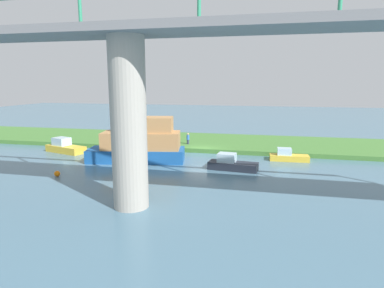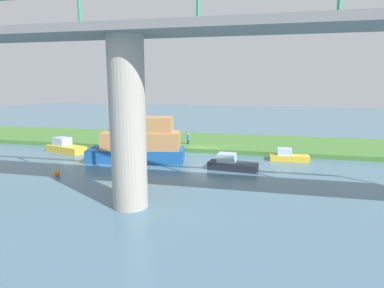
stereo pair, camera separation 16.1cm
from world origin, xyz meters
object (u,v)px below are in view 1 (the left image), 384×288
(mooring_post, at_px, (150,141))
(pontoon_yellow, at_px, (231,164))
(riverboat_paddlewheel, at_px, (139,143))
(houseboat_blue, at_px, (288,156))
(motorboat_red, at_px, (65,147))
(person_on_bank, at_px, (188,138))
(bridge_pylon, at_px, (129,125))
(marker_buoy, at_px, (57,174))

(mooring_post, distance_m, pontoon_yellow, 12.80)
(riverboat_paddlewheel, relative_size, houseboat_blue, 2.57)
(motorboat_red, bearing_deg, person_on_bank, -157.42)
(pontoon_yellow, height_order, houseboat_blue, pontoon_yellow)
(motorboat_red, bearing_deg, houseboat_blue, -176.95)
(bridge_pylon, height_order, mooring_post, bridge_pylon)
(riverboat_paddlewheel, relative_size, motorboat_red, 1.92)
(bridge_pylon, distance_m, mooring_post, 19.15)
(riverboat_paddlewheel, height_order, houseboat_blue, riverboat_paddlewheel)
(houseboat_blue, distance_m, marker_buoy, 22.69)
(riverboat_paddlewheel, bearing_deg, person_on_bank, -112.70)
(riverboat_paddlewheel, height_order, motorboat_red, riverboat_paddlewheel)
(bridge_pylon, bearing_deg, mooring_post, -73.73)
(mooring_post, bearing_deg, marker_buoy, 72.68)
(riverboat_paddlewheel, xyz_separation_m, motorboat_red, (10.28, -2.24, -1.27))
(bridge_pylon, bearing_deg, pontoon_yellow, -116.71)
(mooring_post, bearing_deg, pontoon_yellow, 146.78)
(motorboat_red, bearing_deg, marker_buoy, 120.10)
(pontoon_yellow, distance_m, marker_buoy, 15.71)
(mooring_post, xyz_separation_m, pontoon_yellow, (-10.70, 7.00, -0.50))
(riverboat_paddlewheel, height_order, pontoon_yellow, riverboat_paddlewheel)
(pontoon_yellow, bearing_deg, riverboat_paddlewheel, -7.79)
(motorboat_red, height_order, houseboat_blue, motorboat_red)
(motorboat_red, xyz_separation_m, houseboat_blue, (-25.42, -1.36, -0.13))
(bridge_pylon, xyz_separation_m, marker_buoy, (9.17, -5.22, -5.21))
(motorboat_red, bearing_deg, mooring_post, -159.75)
(bridge_pylon, distance_m, motorboat_red, 21.06)
(pontoon_yellow, bearing_deg, motorboat_red, -10.12)
(motorboat_red, height_order, marker_buoy, motorboat_red)
(mooring_post, relative_size, houseboat_blue, 0.27)
(houseboat_blue, bearing_deg, pontoon_yellow, 42.30)
(bridge_pylon, distance_m, riverboat_paddlewheel, 13.42)
(houseboat_blue, bearing_deg, mooring_post, -7.35)
(pontoon_yellow, xyz_separation_m, motorboat_red, (20.00, -3.57, 0.06))
(person_on_bank, xyz_separation_m, mooring_post, (4.28, 2.21, -0.15))
(person_on_bank, relative_size, houseboat_blue, 0.35)
(riverboat_paddlewheel, xyz_separation_m, houseboat_blue, (-15.14, -3.60, -1.40))
(mooring_post, xyz_separation_m, marker_buoy, (3.95, 12.67, -0.80))
(person_on_bank, relative_size, marker_buoy, 2.78)
(motorboat_red, relative_size, marker_buoy, 10.79)
(riverboat_paddlewheel, bearing_deg, mooring_post, -80.24)
(pontoon_yellow, distance_m, houseboat_blue, 7.32)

